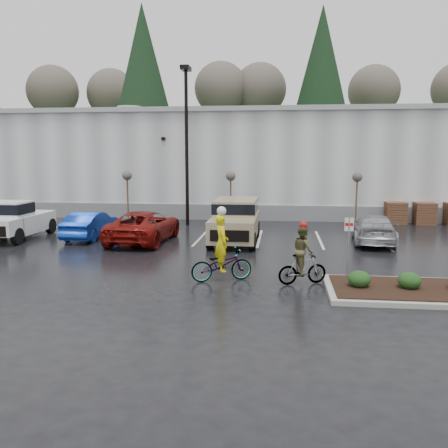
# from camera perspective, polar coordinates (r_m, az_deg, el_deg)

# --- Properties ---
(ground) EXTENTS (120.00, 120.00, 0.00)m
(ground) POSITION_cam_1_polar(r_m,az_deg,el_deg) (16.34, 1.26, -6.69)
(ground) COLOR black
(ground) RESTS_ON ground
(warehouse) EXTENTS (60.50, 15.50, 7.20)m
(warehouse) POSITION_cam_1_polar(r_m,az_deg,el_deg) (37.73, 4.54, 7.53)
(warehouse) COLOR #ADAFB1
(warehouse) RESTS_ON ground
(wooded_ridge) EXTENTS (80.00, 25.00, 6.00)m
(wooded_ridge) POSITION_cam_1_polar(r_m,az_deg,el_deg) (60.73, 5.42, 7.28)
(wooded_ridge) COLOR #1F3E1A
(wooded_ridge) RESTS_ON ground
(lamppost) EXTENTS (0.50, 1.00, 9.22)m
(lamppost) POSITION_cam_1_polar(r_m,az_deg,el_deg) (28.28, -4.54, 11.34)
(lamppost) COLOR black
(lamppost) RESTS_ON ground
(sapling_west) EXTENTS (0.60, 0.60, 3.20)m
(sapling_west) POSITION_cam_1_polar(r_m,az_deg,el_deg) (30.27, -11.57, 5.40)
(sapling_west) COLOR #533521
(sapling_west) RESTS_ON ground
(sapling_mid) EXTENTS (0.60, 0.60, 3.20)m
(sapling_mid) POSITION_cam_1_polar(r_m,az_deg,el_deg) (28.90, 0.81, 5.43)
(sapling_mid) COLOR #533521
(sapling_mid) RESTS_ON ground
(sapling_east) EXTENTS (0.60, 0.60, 3.20)m
(sapling_east) POSITION_cam_1_polar(r_m,az_deg,el_deg) (29.09, 15.73, 5.14)
(sapling_east) COLOR #533521
(sapling_east) RESTS_ON ground
(pallet_stack_a) EXTENTS (1.20, 1.20, 1.35)m
(pallet_stack_a) POSITION_cam_1_polar(r_m,az_deg,el_deg) (30.72, 19.90, 1.26)
(pallet_stack_a) COLOR #533521
(pallet_stack_a) RESTS_ON ground
(pallet_stack_b) EXTENTS (1.20, 1.20, 1.35)m
(pallet_stack_b) POSITION_cam_1_polar(r_m,az_deg,el_deg) (31.15, 22.95, 1.19)
(pallet_stack_b) COLOR #533521
(pallet_stack_b) RESTS_ON ground
(shrub_a) EXTENTS (0.70, 0.70, 0.52)m
(shrub_a) POSITION_cam_1_polar(r_m,az_deg,el_deg) (15.40, 15.97, -6.39)
(shrub_a) COLOR #133716
(shrub_a) RESTS_ON curb_island
(shrub_b) EXTENTS (0.70, 0.70, 0.52)m
(shrub_b) POSITION_cam_1_polar(r_m,az_deg,el_deg) (15.72, 21.40, -6.36)
(shrub_b) COLOR #133716
(shrub_b) RESTS_ON curb_island
(fire_lane_sign) EXTENTS (0.30, 0.05, 2.20)m
(fire_lane_sign) POSITION_cam_1_polar(r_m,az_deg,el_deg) (16.32, 14.76, -1.94)
(fire_lane_sign) COLOR gray
(fire_lane_sign) RESTS_ON ground
(pickup_white) EXTENTS (2.10, 5.20, 1.96)m
(pickup_white) POSITION_cam_1_polar(r_m,az_deg,el_deg) (26.29, -23.42, 0.59)
(pickup_white) COLOR silver
(pickup_white) RESTS_ON ground
(car_blue) EXTENTS (1.57, 4.21, 1.38)m
(car_blue) POSITION_cam_1_polar(r_m,az_deg,el_deg) (24.97, -15.72, -0.09)
(car_blue) COLOR #0E319C
(car_blue) RESTS_ON ground
(car_red) EXTENTS (2.75, 5.55, 1.51)m
(car_red) POSITION_cam_1_polar(r_m,az_deg,el_deg) (23.41, -9.59, -0.27)
(car_red) COLOR maroon
(car_red) RESTS_ON ground
(suv_tan) EXTENTS (2.20, 5.10, 2.06)m
(suv_tan) POSITION_cam_1_polar(r_m,az_deg,el_deg) (22.88, 1.34, 0.34)
(suv_tan) COLOR tan
(suv_tan) RESTS_ON ground
(car_far_silver) EXTENTS (2.38, 4.89, 1.37)m
(car_far_silver) POSITION_cam_1_polar(r_m,az_deg,el_deg) (23.87, 17.52, -0.55)
(car_far_silver) COLOR #A8AAB0
(car_far_silver) RESTS_ON ground
(cyclist_hivis) EXTENTS (2.21, 1.45, 2.54)m
(cyclist_hivis) POSITION_cam_1_polar(r_m,az_deg,el_deg) (16.00, -0.30, -4.15)
(cyclist_hivis) COLOR #3F3F44
(cyclist_hivis) RESTS_ON ground
(cyclist_olive) EXTENTS (1.68, 1.01, 2.10)m
(cyclist_olive) POSITION_cam_1_polar(r_m,az_deg,el_deg) (15.82, 9.44, -4.41)
(cyclist_olive) COLOR #3F3F44
(cyclist_olive) RESTS_ON ground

